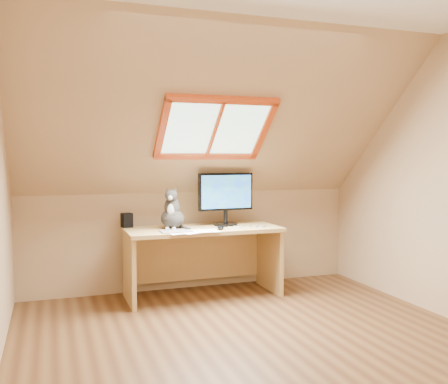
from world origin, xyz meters
name	(u,v)px	position (x,y,z in m)	size (l,w,h in m)	color
ground	(260,346)	(0.00, 0.00, 0.00)	(3.50, 3.50, 0.00)	brown
room_shell	(266,148)	(0.00, -0.09, 1.43)	(3.52, 3.52, 2.41)	tan
desk	(201,248)	(-0.01, 1.45, 0.47)	(1.49, 0.65, 0.68)	tan
monitor	(226,195)	(0.25, 1.44, 0.98)	(0.57, 0.24, 0.53)	black
cat	(172,214)	(-0.31, 1.39, 0.83)	(0.31, 0.33, 0.41)	#3B3734
desk_speaker	(127,220)	(-0.71, 1.63, 0.75)	(0.10, 0.10, 0.14)	black
graphics_tablet	(176,231)	(-0.33, 1.18, 0.69)	(0.28, 0.20, 0.01)	#B2B2B7
mouse	(220,228)	(0.10, 1.18, 0.70)	(0.06, 0.11, 0.03)	black
papers	(193,232)	(-0.19, 1.12, 0.68)	(0.35, 0.30, 0.01)	white
cables	(246,227)	(0.39, 1.26, 0.68)	(0.51, 0.26, 0.01)	silver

